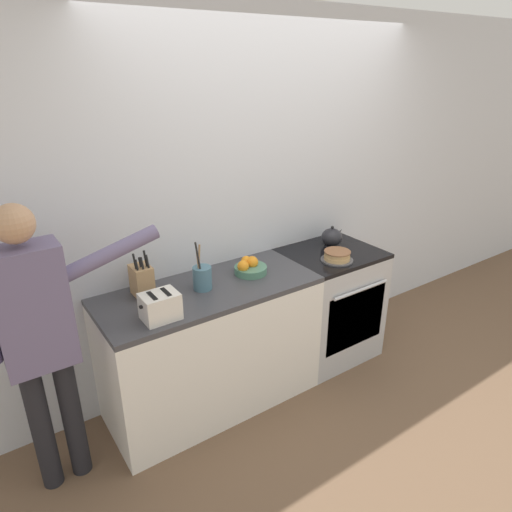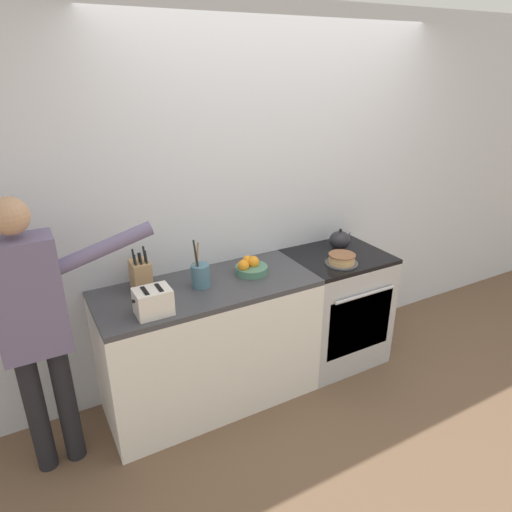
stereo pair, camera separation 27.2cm
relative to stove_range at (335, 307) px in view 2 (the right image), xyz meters
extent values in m
plane|color=brown|center=(-0.36, -0.30, -0.45)|extent=(16.00, 16.00, 0.00)
cube|color=silver|center=(-0.36, 0.33, 0.85)|extent=(8.00, 0.04, 2.60)
cube|color=white|center=(-1.07, 0.00, -0.02)|extent=(1.43, 0.61, 0.86)
cube|color=#3D3D42|center=(-1.07, 0.00, 0.43)|extent=(1.43, 0.61, 0.03)
cube|color=#B7BABF|center=(0.00, 0.00, -0.02)|extent=(0.70, 0.61, 0.86)
cube|color=black|center=(0.00, -0.29, 0.01)|extent=(0.58, 0.01, 0.47)
cylinder|color=#B7BABF|center=(0.00, -0.32, 0.26)|extent=(0.53, 0.02, 0.02)
cube|color=black|center=(0.00, 0.00, 0.43)|extent=(0.70, 0.61, 0.03)
cylinder|color=#4C4C51|center=(-0.09, -0.14, 0.45)|extent=(0.24, 0.24, 0.01)
cylinder|color=tan|center=(-0.09, -0.14, 0.47)|extent=(0.19, 0.19, 0.03)
cylinder|color=tan|center=(-0.09, -0.14, 0.50)|extent=(0.18, 0.18, 0.03)
cylinder|color=brown|center=(-0.09, -0.14, 0.52)|extent=(0.19, 0.19, 0.01)
cylinder|color=#232328|center=(0.08, 0.10, 0.45)|extent=(0.11, 0.11, 0.01)
ellipsoid|color=#232328|center=(0.08, 0.10, 0.52)|extent=(0.16, 0.16, 0.14)
cone|color=#232328|center=(0.16, 0.10, 0.54)|extent=(0.08, 0.04, 0.07)
sphere|color=black|center=(0.08, 0.10, 0.60)|extent=(0.02, 0.02, 0.02)
cube|color=tan|center=(-1.45, 0.16, 0.54)|extent=(0.11, 0.15, 0.19)
cylinder|color=black|center=(-1.48, 0.12, 0.67)|extent=(0.01, 0.03, 0.07)
cylinder|color=black|center=(-1.45, 0.12, 0.67)|extent=(0.01, 0.04, 0.07)
cylinder|color=black|center=(-1.41, 0.12, 0.68)|extent=(0.01, 0.04, 0.08)
cylinder|color=black|center=(-1.48, 0.15, 0.68)|extent=(0.01, 0.04, 0.09)
cylinder|color=black|center=(-1.45, 0.15, 0.67)|extent=(0.01, 0.03, 0.06)
cylinder|color=black|center=(-1.41, 0.15, 0.69)|extent=(0.01, 0.04, 0.10)
cylinder|color=#477084|center=(-1.10, 0.02, 0.52)|extent=(0.12, 0.12, 0.15)
cylinder|color=#A37A51|center=(-1.11, 0.04, 0.62)|extent=(0.04, 0.02, 0.24)
cylinder|color=#A37A51|center=(-1.13, 0.02, 0.62)|extent=(0.01, 0.04, 0.23)
cylinder|color=black|center=(-1.13, 0.01, 0.63)|extent=(0.03, 0.05, 0.27)
cylinder|color=#4C7F66|center=(-0.72, 0.04, 0.47)|extent=(0.22, 0.22, 0.05)
sphere|color=orange|center=(-0.70, 0.05, 0.52)|extent=(0.08, 0.08, 0.08)
sphere|color=orange|center=(-0.79, 0.03, 0.52)|extent=(0.08, 0.08, 0.08)
sphere|color=orange|center=(-0.73, 0.08, 0.52)|extent=(0.08, 0.08, 0.08)
cube|color=silver|center=(-1.47, -0.17, 0.52)|extent=(0.20, 0.16, 0.16)
cube|color=black|center=(-1.51, -0.17, 0.60)|extent=(0.02, 0.11, 0.00)
cube|color=black|center=(-1.43, -0.17, 0.60)|extent=(0.02, 0.11, 0.00)
cube|color=black|center=(-1.58, -0.17, 0.56)|extent=(0.02, 0.02, 0.01)
cylinder|color=black|center=(-2.17, -0.08, -0.05)|extent=(0.11, 0.11, 0.79)
cylinder|color=black|center=(-2.01, -0.08, -0.05)|extent=(0.11, 0.11, 0.79)
cube|color=slate|center=(-2.09, -0.08, 0.66)|extent=(0.34, 0.20, 0.65)
cylinder|color=slate|center=(-1.69, -0.08, 0.86)|extent=(0.55, 0.08, 0.22)
sphere|color=tan|center=(-2.09, -0.08, 1.10)|extent=(0.19, 0.19, 0.19)
camera|label=1|loc=(-2.29, -2.31, 1.78)|focal=32.00mm
camera|label=2|loc=(-2.06, -2.45, 1.78)|focal=32.00mm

